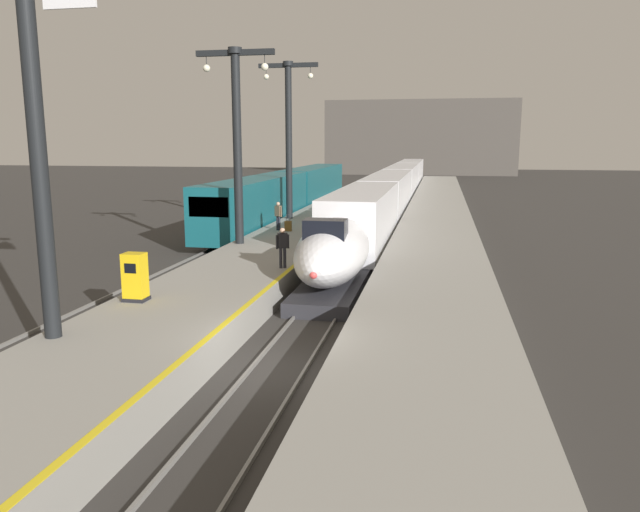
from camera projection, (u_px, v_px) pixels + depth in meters
ground_plane at (278, 371)px, 16.74m from camera, size 260.00×260.00×0.00m
platform_left at (316, 227)px, 41.28m from camera, size 4.80×110.00×1.05m
platform_right at (436, 230)px, 39.72m from camera, size 4.80×110.00×1.05m
platform_left_safety_stripe at (349, 220)px, 40.74m from camera, size 0.20×107.80×0.01m
rail_main_left at (368, 229)px, 43.38m from camera, size 0.08×110.00×0.12m
rail_main_right at (389, 230)px, 43.09m from camera, size 0.08×110.00×0.12m
rail_secondary_left at (260, 226)px, 44.93m from camera, size 0.08×110.00×0.12m
rail_secondary_right at (279, 227)px, 44.64m from camera, size 0.08×110.00×0.12m
highspeed_train_main at (395, 188)px, 57.00m from camera, size 2.92×76.57×3.60m
regional_train_adjacent at (290, 192)px, 50.43m from camera, size 2.85×36.60×3.80m
station_column_near at (35, 97)px, 15.19m from camera, size 4.00×0.68×10.39m
station_column_mid at (237, 129)px, 30.32m from camera, size 4.00×0.68×9.72m
station_column_far at (289, 127)px, 40.49m from camera, size 4.00×0.68×10.37m
passenger_near_edge at (278, 214)px, 35.85m from camera, size 0.51×0.38×1.69m
passenger_mid_platform at (283, 245)px, 25.09m from camera, size 0.51×0.38×1.69m
rolling_suitcase at (288, 226)px, 35.61m from camera, size 0.40×0.22×0.98m
ticket_machine_yellow at (135, 279)px, 19.95m from camera, size 0.76×0.62×1.60m
terminus_back_wall at (420, 138)px, 113.75m from camera, size 36.00×2.00×14.00m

